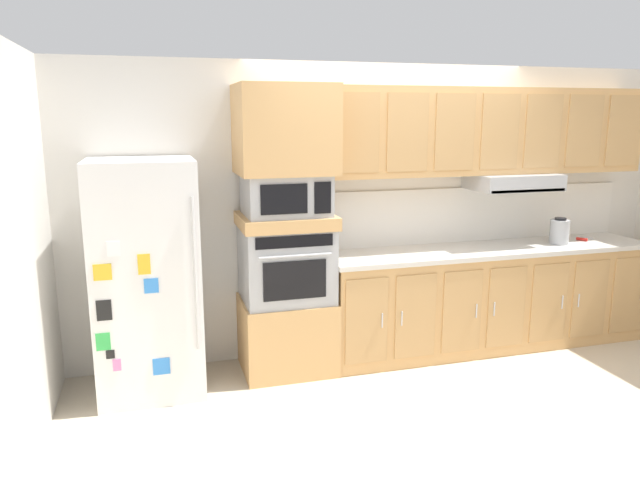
{
  "coord_description": "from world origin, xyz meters",
  "views": [
    {
      "loc": [
        -1.99,
        -3.75,
        2.07
      ],
      "look_at": [
        -0.84,
        0.25,
        1.19
      ],
      "focal_mm": 33.2,
      "sensor_mm": 36.0,
      "label": 1
    }
  ],
  "objects_px": {
    "refrigerator": "(147,278)",
    "built_in_oven": "(286,263)",
    "microwave": "(285,194)",
    "screwdriver": "(582,239)",
    "electric_kettle": "(559,231)"
  },
  "relations": [
    {
      "from": "built_in_oven",
      "to": "screwdriver",
      "type": "xyz_separation_m",
      "value": [
        2.84,
        0.01,
        0.03
      ]
    },
    {
      "from": "screwdriver",
      "to": "electric_kettle",
      "type": "xyz_separation_m",
      "value": [
        -0.31,
        -0.06,
        0.1
      ]
    },
    {
      "from": "refrigerator",
      "to": "screwdriver",
      "type": "distance_m",
      "value": 3.92
    },
    {
      "from": "built_in_oven",
      "to": "electric_kettle",
      "type": "relative_size",
      "value": 2.92
    },
    {
      "from": "refrigerator",
      "to": "electric_kettle",
      "type": "height_order",
      "value": "refrigerator"
    },
    {
      "from": "microwave",
      "to": "screwdriver",
      "type": "height_order",
      "value": "microwave"
    },
    {
      "from": "microwave",
      "to": "screwdriver",
      "type": "distance_m",
      "value": 2.89
    },
    {
      "from": "refrigerator",
      "to": "electric_kettle",
      "type": "xyz_separation_m",
      "value": [
        3.61,
        0.02,
        0.15
      ]
    },
    {
      "from": "built_in_oven",
      "to": "microwave",
      "type": "relative_size",
      "value": 1.09
    },
    {
      "from": "refrigerator",
      "to": "microwave",
      "type": "relative_size",
      "value": 2.73
    },
    {
      "from": "built_in_oven",
      "to": "microwave",
      "type": "bearing_deg",
      "value": -0.77
    },
    {
      "from": "refrigerator",
      "to": "built_in_oven",
      "type": "xyz_separation_m",
      "value": [
        1.08,
        0.07,
        0.02
      ]
    },
    {
      "from": "electric_kettle",
      "to": "screwdriver",
      "type": "bearing_deg",
      "value": 10.85
    },
    {
      "from": "refrigerator",
      "to": "built_in_oven",
      "type": "distance_m",
      "value": 1.08
    },
    {
      "from": "refrigerator",
      "to": "microwave",
      "type": "height_order",
      "value": "refrigerator"
    }
  ]
}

